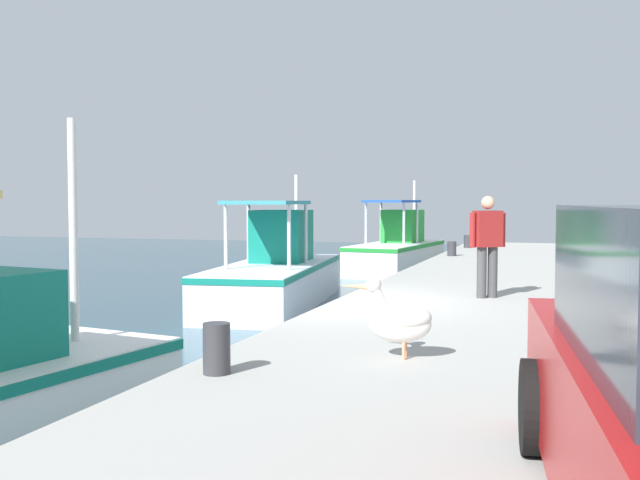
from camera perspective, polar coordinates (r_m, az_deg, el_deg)
fishing_boat_third at (r=17.06m, az=-3.46°, el=-2.59°), size 6.61×2.81×3.07m
fishing_boat_fourth at (r=25.22m, az=5.97°, el=-0.81°), size 5.75×2.42×3.13m
pelican at (r=7.56m, az=6.20°, el=-6.07°), size 0.40×0.95×0.82m
fisherman_standing at (r=12.46m, az=12.76°, el=-0.10°), size 0.45×0.55×1.67m
mooring_bollard_nearest at (r=6.95m, az=-7.96°, el=-8.26°), size 0.25×0.25×0.47m
mooring_bollard_second at (r=21.81m, az=10.11°, el=-0.66°), size 0.26×0.26×0.42m
mooring_bollard_third at (r=25.69m, az=11.31°, el=-0.11°), size 0.28×0.28×0.43m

